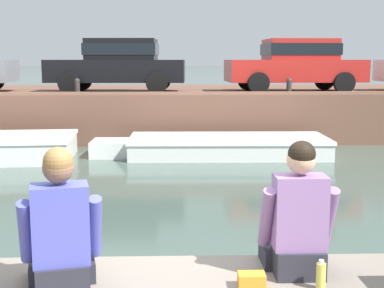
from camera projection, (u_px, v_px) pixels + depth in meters
The scene contains 12 objects.
ground_plane at pixel (173, 194), 9.44m from camera, with size 400.00×400.00×0.00m, color #42564C.
far_quay_wall at pixel (174, 110), 17.46m from camera, with size 60.00×6.00×1.40m, color brown.
far_wall_coping at pixel (174, 93), 14.50m from camera, with size 60.00×0.24×0.08m, color brown.
boat_moored_central_white at pixel (219, 146), 13.14m from camera, with size 5.79×2.00×0.47m.
car_left_inner_black at pixel (119, 63), 15.62m from camera, with size 4.02×2.02×1.54m.
car_centre_red at pixel (296, 63), 15.78m from camera, with size 4.02×2.08×1.54m.
mooring_bollard_mid at pixel (77, 86), 14.52m from camera, with size 0.15×0.15×0.44m.
mooring_bollard_east at pixel (289, 86), 14.70m from camera, with size 0.15×0.15×0.44m.
person_seated_left at pixel (61, 235), 3.50m from camera, with size 0.58×0.59×0.97m.
person_seated_right at pixel (298, 223), 3.77m from camera, with size 0.53×0.52×0.97m.
bottle_drink at pixel (321, 276), 3.53m from camera, with size 0.06×0.06×0.20m.
snack_bag at pixel (252, 281), 3.56m from camera, with size 0.18×0.12×0.10m, color orange.
Camera 1 is at (0.05, -3.96, 2.34)m, focal length 50.00 mm.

